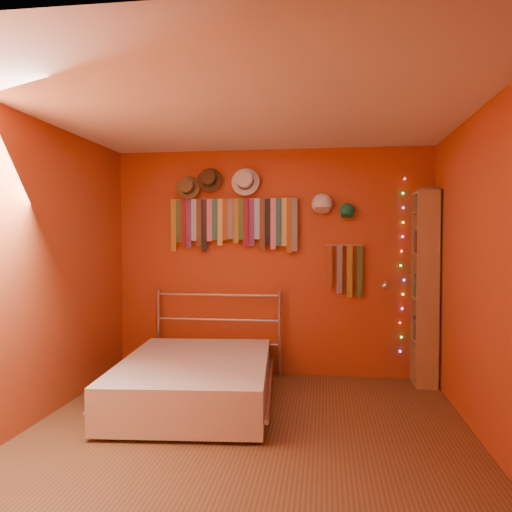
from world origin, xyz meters
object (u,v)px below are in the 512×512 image
at_px(bed, 195,379).
at_px(reading_lamp, 385,286).
at_px(tie_rack, 234,221).
at_px(bookshelf, 429,287).

bearing_deg(bed, reading_lamp, 20.14).
height_order(tie_rack, bookshelf, bookshelf).
xyz_separation_m(bookshelf, bed, (-2.24, -0.86, -0.80)).
bearing_deg(tie_rack, bed, -99.72).
distance_m(tie_rack, reading_lamp, 1.77).
bearing_deg(tie_rack, bookshelf, -4.28).
xyz_separation_m(tie_rack, bed, (-0.17, -1.02, -1.49)).
bearing_deg(bookshelf, tie_rack, 175.72).
height_order(tie_rack, reading_lamp, tie_rack).
height_order(reading_lamp, bookshelf, bookshelf).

